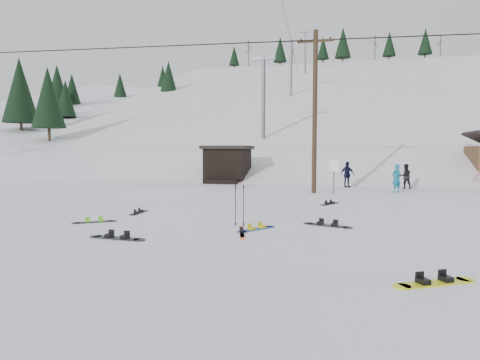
# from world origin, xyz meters

# --- Properties ---
(ground) EXTENTS (200.00, 200.00, 0.00)m
(ground) POSITION_xyz_m (0.00, 0.00, 0.00)
(ground) COLOR white
(ground) RESTS_ON ground
(ski_slope) EXTENTS (60.00, 85.24, 65.97)m
(ski_slope) POSITION_xyz_m (0.00, 55.00, -12.00)
(ski_slope) COLOR silver
(ski_slope) RESTS_ON ground
(ridge_left) EXTENTS (47.54, 95.03, 58.38)m
(ridge_left) POSITION_xyz_m (-36.00, 48.00, -11.00)
(ridge_left) COLOR white
(ridge_left) RESTS_ON ground
(treeline_left) EXTENTS (20.00, 64.00, 10.00)m
(treeline_left) POSITION_xyz_m (-34.00, 40.00, 0.00)
(treeline_left) COLOR black
(treeline_left) RESTS_ON ground
(treeline_crest) EXTENTS (50.00, 6.00, 10.00)m
(treeline_crest) POSITION_xyz_m (0.00, 86.00, 0.00)
(treeline_crest) COLOR black
(treeline_crest) RESTS_ON ski_slope
(utility_pole) EXTENTS (2.00, 0.26, 9.00)m
(utility_pole) POSITION_xyz_m (2.00, 14.00, 4.68)
(utility_pole) COLOR #3A2819
(utility_pole) RESTS_ON ground
(trail_sign) EXTENTS (0.50, 0.09, 1.85)m
(trail_sign) POSITION_xyz_m (3.10, 13.58, 1.27)
(trail_sign) COLOR #595B60
(trail_sign) RESTS_ON ground
(lift_hut) EXTENTS (3.40, 4.10, 2.75)m
(lift_hut) POSITION_xyz_m (-5.00, 20.94, 1.36)
(lift_hut) COLOR black
(lift_hut) RESTS_ON ground
(lift_tower_near) EXTENTS (2.20, 0.36, 8.00)m
(lift_tower_near) POSITION_xyz_m (-4.00, 30.00, 7.86)
(lift_tower_near) COLOR #595B60
(lift_tower_near) RESTS_ON ski_slope
(lift_tower_mid) EXTENTS (2.20, 0.36, 8.00)m
(lift_tower_mid) POSITION_xyz_m (-4.00, 50.00, 14.36)
(lift_tower_mid) COLOR #595B60
(lift_tower_mid) RESTS_ON ski_slope
(lift_tower_far) EXTENTS (2.20, 0.36, 8.00)m
(lift_tower_far) POSITION_xyz_m (-4.00, 70.00, 20.86)
(lift_tower_far) COLOR #595B60
(lift_tower_far) RESTS_ON ski_slope
(hero_snowboard) EXTENTS (0.96, 1.30, 0.11)m
(hero_snowboard) POSITION_xyz_m (1.16, 2.33, 0.03)
(hero_snowboard) COLOR #1947A4
(hero_snowboard) RESTS_ON ground
(hero_skis) EXTENTS (0.61, 1.89, 0.10)m
(hero_skis) POSITION_xyz_m (0.84, 1.73, 0.03)
(hero_skis) COLOR #D34515
(hero_skis) RESTS_ON ground
(ski_poles) EXTENTS (0.36, 0.10, 1.31)m
(ski_poles) POSITION_xyz_m (0.50, 2.80, 0.67)
(ski_poles) COLOR black
(ski_poles) RESTS_ON ground
(board_scatter_a) EXTENTS (1.71, 0.45, 0.12)m
(board_scatter_a) POSITION_xyz_m (-2.25, 0.08, 0.03)
(board_scatter_a) COLOR black
(board_scatter_a) RESTS_ON ground
(board_scatter_b) EXTENTS (0.31, 1.35, 0.09)m
(board_scatter_b) POSITION_xyz_m (-3.93, 4.56, 0.02)
(board_scatter_b) COLOR black
(board_scatter_b) RESTS_ON ground
(board_scatter_c) EXTENTS (1.20, 0.95, 0.10)m
(board_scatter_c) POSITION_xyz_m (-4.37, 2.27, 0.03)
(board_scatter_c) COLOR black
(board_scatter_c) RESTS_ON ground
(board_scatter_d) EXTENTS (1.56, 0.78, 0.12)m
(board_scatter_d) POSITION_xyz_m (3.22, 3.48, 0.03)
(board_scatter_d) COLOR black
(board_scatter_d) RESTS_ON ground
(board_scatter_e) EXTENTS (1.50, 1.03, 0.12)m
(board_scatter_e) POSITION_xyz_m (5.36, -2.08, 0.03)
(board_scatter_e) COLOR yellow
(board_scatter_e) RESTS_ON ground
(board_scatter_f) EXTENTS (0.81, 1.28, 0.10)m
(board_scatter_f) POSITION_xyz_m (3.07, 9.09, 0.03)
(board_scatter_f) COLOR black
(board_scatter_f) RESTS_ON ground
(skier_teal) EXTENTS (0.70, 0.66, 1.61)m
(skier_teal) POSITION_xyz_m (6.53, 15.48, 0.80)
(skier_teal) COLOR #0D678B
(skier_teal) RESTS_ON ground
(skier_dark) EXTENTS (0.84, 0.70, 1.55)m
(skier_dark) POSITION_xyz_m (7.35, 18.17, 0.77)
(skier_dark) COLOR black
(skier_dark) RESTS_ON ground
(skier_navy) EXTENTS (1.05, 0.83, 1.67)m
(skier_navy) POSITION_xyz_m (3.82, 18.22, 0.84)
(skier_navy) COLOR #171639
(skier_navy) RESTS_ON ground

